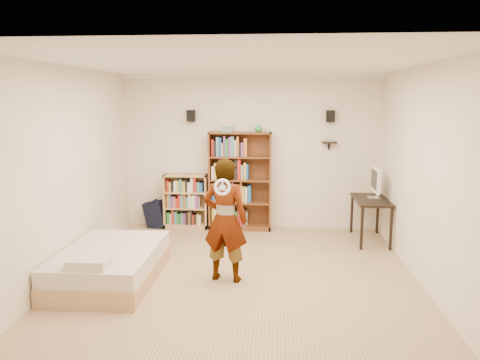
% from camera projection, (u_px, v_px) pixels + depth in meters
% --- Properties ---
extents(ground, '(4.50, 5.00, 0.01)m').
position_uv_depth(ground, '(241.00, 278.00, 6.03)').
color(ground, tan).
rests_on(ground, ground).
extents(room_shell, '(4.52, 5.02, 2.71)m').
position_uv_depth(room_shell, '(241.00, 142.00, 5.73)').
color(room_shell, white).
rests_on(room_shell, ground).
extents(crown_molding, '(4.50, 5.00, 0.06)m').
position_uv_depth(crown_molding, '(241.00, 66.00, 5.58)').
color(crown_molding, white).
rests_on(crown_molding, room_shell).
extents(speaker_left, '(0.14, 0.12, 0.20)m').
position_uv_depth(speaker_left, '(191.00, 116.00, 8.13)').
color(speaker_left, black).
rests_on(speaker_left, room_shell).
extents(speaker_right, '(0.14, 0.12, 0.20)m').
position_uv_depth(speaker_right, '(330.00, 116.00, 7.95)').
color(speaker_right, black).
rests_on(speaker_right, room_shell).
extents(wall_shelf, '(0.25, 0.16, 0.02)m').
position_uv_depth(wall_shelf, '(329.00, 142.00, 8.04)').
color(wall_shelf, black).
rests_on(wall_shelf, room_shell).
extents(tall_bookshelf, '(1.09, 0.32, 1.72)m').
position_uv_depth(tall_bookshelf, '(240.00, 181.00, 8.20)').
color(tall_bookshelf, brown).
rests_on(tall_bookshelf, ground).
extents(low_bookshelf, '(0.77, 0.29, 0.97)m').
position_uv_depth(low_bookshelf, '(186.00, 201.00, 8.35)').
color(low_bookshelf, tan).
rests_on(low_bookshelf, ground).
extents(computer_desk, '(0.51, 1.03, 0.70)m').
position_uv_depth(computer_desk, '(370.00, 220.00, 7.59)').
color(computer_desk, black).
rests_on(computer_desk, ground).
extents(imac, '(0.13, 0.51, 0.50)m').
position_uv_depth(imac, '(374.00, 183.00, 7.54)').
color(imac, white).
rests_on(imac, computer_desk).
extents(daybed, '(1.16, 1.78, 0.52)m').
position_uv_depth(daybed, '(110.00, 260.00, 5.92)').
color(daybed, silver).
rests_on(daybed, ground).
extents(person, '(0.63, 0.48, 1.57)m').
position_uv_depth(person, '(225.00, 220.00, 5.86)').
color(person, black).
rests_on(person, ground).
extents(wii_wheel, '(0.20, 0.08, 0.20)m').
position_uv_depth(wii_wheel, '(222.00, 187.00, 5.49)').
color(wii_wheel, white).
rests_on(wii_wheel, person).
extents(navy_bag, '(0.39, 0.28, 0.50)m').
position_uv_depth(navy_bag, '(155.00, 214.00, 8.41)').
color(navy_bag, black).
rests_on(navy_bag, ground).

